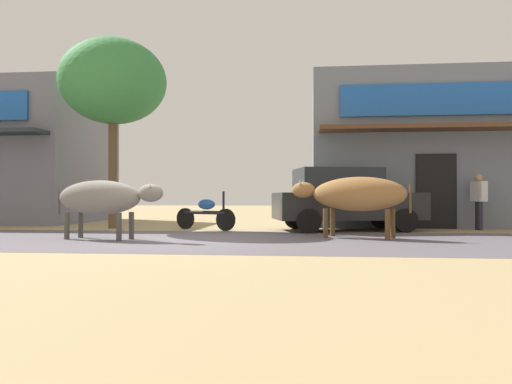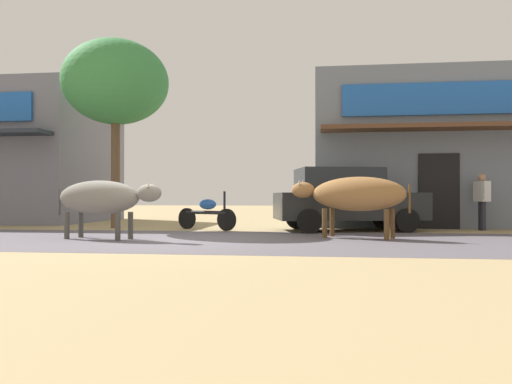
{
  "view_description": "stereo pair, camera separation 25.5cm",
  "coord_description": "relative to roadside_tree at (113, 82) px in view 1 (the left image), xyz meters",
  "views": [
    {
      "loc": [
        2.82,
        -10.31,
        0.9
      ],
      "look_at": [
        1.52,
        1.81,
        1.01
      ],
      "focal_mm": 35.62,
      "sensor_mm": 36.0,
      "label": 1
    },
    {
      "loc": [
        3.07,
        -10.28,
        0.9
      ],
      "look_at": [
        1.52,
        1.81,
        1.01
      ],
      "focal_mm": 35.62,
      "sensor_mm": 36.0,
      "label": 2
    }
  ],
  "objects": [
    {
      "name": "roadside_tree",
      "position": [
        0.0,
        0.0,
        0.0
      ],
      "size": [
        3.01,
        3.01,
        5.38
      ],
      "color": "brown",
      "rests_on": "ground"
    },
    {
      "name": "cow_near_brown",
      "position": [
        1.23,
        -3.66,
        -3.28
      ],
      "size": [
        2.56,
        1.09,
        1.24
      ],
      "color": "slate",
      "rests_on": "ground"
    },
    {
      "name": "cow_far_dark",
      "position": [
        6.56,
        -2.69,
        -3.21
      ],
      "size": [
        2.6,
        1.4,
        1.33
      ],
      "color": "olive",
      "rests_on": "ground"
    },
    {
      "name": "pedestrian_by_shop",
      "position": [
        10.1,
        0.35,
        -3.27
      ],
      "size": [
        0.37,
        0.61,
        1.52
      ],
      "color": "#262633",
      "rests_on": "ground"
    },
    {
      "name": "ground",
      "position": [
        2.76,
        -3.58,
        -4.15
      ],
      "size": [
        80.0,
        80.0,
        0.0
      ],
      "primitive_type": "plane",
      "color": "tan"
    },
    {
      "name": "parked_motorcycle",
      "position": [
        2.78,
        -0.43,
        -3.69
      ],
      "size": [
        1.79,
        0.97,
        1.04
      ],
      "color": "black",
      "rests_on": "ground"
    },
    {
      "name": "asphalt_road",
      "position": [
        2.76,
        -3.58,
        -4.15
      ],
      "size": [
        72.0,
        5.25,
        0.0
      ],
      "primitive_type": "cube",
      "color": "#59535C",
      "rests_on": "ground"
    },
    {
      "name": "parked_hatchback_car",
      "position": [
        6.47,
        -0.29,
        -3.31
      ],
      "size": [
        4.09,
        2.55,
        1.64
      ],
      "color": "black",
      "rests_on": "ground"
    },
    {
      "name": "storefront_right_club",
      "position": [
        9.47,
        3.38,
        -1.83
      ],
      "size": [
        7.59,
        6.08,
        4.65
      ],
      "color": "slate",
      "rests_on": "ground"
    }
  ]
}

